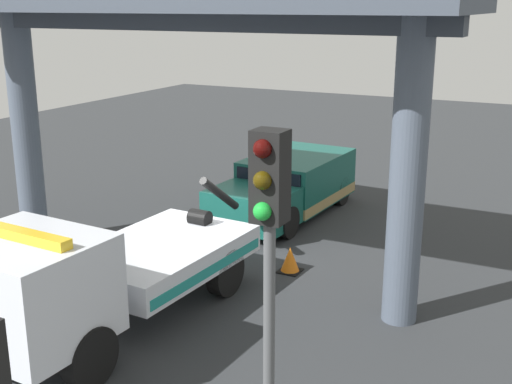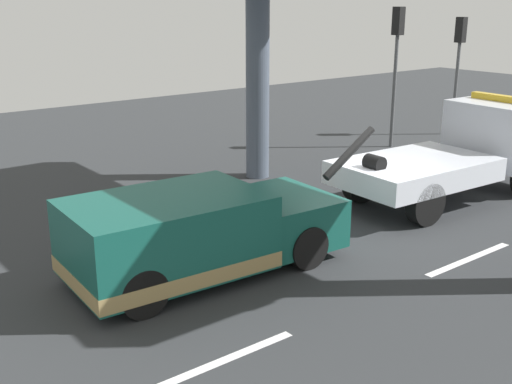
% 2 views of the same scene
% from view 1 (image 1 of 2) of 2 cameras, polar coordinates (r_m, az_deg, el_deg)
% --- Properties ---
extents(ground_plane, '(60.00, 40.00, 0.10)m').
position_cam_1_polar(ground_plane, '(15.24, -4.47, -6.67)').
color(ground_plane, '#2D3033').
extents(lane_stripe_west, '(2.60, 0.16, 0.01)m').
position_cam_1_polar(lane_stripe_west, '(21.43, -2.40, 0.24)').
color(lane_stripe_west, silver).
rests_on(lane_stripe_west, ground).
extents(lane_stripe_mid, '(2.60, 0.16, 0.01)m').
position_cam_1_polar(lane_stripe_mid, '(16.72, -12.55, -4.72)').
color(lane_stripe_mid, silver).
rests_on(lane_stripe_mid, ground).
extents(tow_truck_white, '(7.31, 2.72, 2.46)m').
position_cam_1_polar(tow_truck_white, '(12.05, -13.96, -6.95)').
color(tow_truck_white, silver).
rests_on(tow_truck_white, ground).
extents(towed_van_green, '(5.31, 2.46, 1.58)m').
position_cam_1_polar(towed_van_green, '(18.82, 2.78, 0.46)').
color(towed_van_green, '#145147').
rests_on(towed_van_green, ground).
extents(overpass_structure, '(3.60, 11.26, 6.43)m').
position_cam_1_polar(overpass_structure, '(13.65, -6.13, 15.05)').
color(overpass_structure, '#4C5666').
rests_on(overpass_structure, ground).
extents(traffic_light_near, '(0.39, 0.32, 4.66)m').
position_cam_1_polar(traffic_light_near, '(6.51, 1.10, -5.79)').
color(traffic_light_near, '#515456').
rests_on(traffic_light_near, ground).
extents(traffic_cone_orange, '(0.49, 0.49, 0.58)m').
position_cam_1_polar(traffic_cone_orange, '(14.87, 2.95, -5.88)').
color(traffic_cone_orange, orange).
rests_on(traffic_cone_orange, ground).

